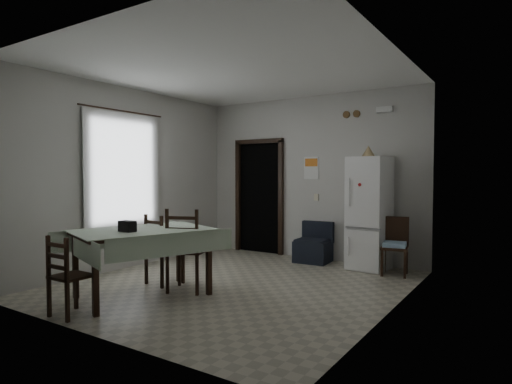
{
  "coord_description": "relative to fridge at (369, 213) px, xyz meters",
  "views": [
    {
      "loc": [
        3.4,
        -4.71,
        1.51
      ],
      "look_at": [
        0.0,
        0.5,
        1.25
      ],
      "focal_mm": 30.0,
      "sensor_mm": 36.0,
      "label": 1
    }
  ],
  "objects": [
    {
      "name": "ground",
      "position": [
        -1.21,
        -1.93,
        -0.89
      ],
      "size": [
        4.5,
        4.5,
        0.0
      ],
      "primitive_type": "plane",
      "color": "#A69F88",
      "rests_on": "ground"
    },
    {
      "name": "ceiling",
      "position": [
        -1.21,
        -1.93,
        2.01
      ],
      "size": [
        4.2,
        4.5,
        0.02
      ],
      "primitive_type": null,
      "color": "white",
      "rests_on": "ground"
    },
    {
      "name": "wall_back",
      "position": [
        -1.21,
        0.32,
        0.56
      ],
      "size": [
        4.2,
        0.02,
        2.9
      ],
      "primitive_type": null,
      "color": "beige",
      "rests_on": "ground"
    },
    {
      "name": "wall_front",
      "position": [
        -1.21,
        -4.18,
        0.56
      ],
      "size": [
        4.2,
        0.02,
        2.9
      ],
      "primitive_type": null,
      "color": "beige",
      "rests_on": "ground"
    },
    {
      "name": "wall_left",
      "position": [
        -3.31,
        -1.93,
        0.56
      ],
      "size": [
        0.02,
        4.5,
        2.9
      ],
      "primitive_type": null,
      "color": "beige",
      "rests_on": "ground"
    },
    {
      "name": "wall_right",
      "position": [
        0.89,
        -1.93,
        0.56
      ],
      "size": [
        0.02,
        4.5,
        2.9
      ],
      "primitive_type": null,
      "color": "beige",
      "rests_on": "ground"
    },
    {
      "name": "doorway",
      "position": [
        -2.26,
        0.52,
        0.17
      ],
      "size": [
        1.06,
        0.52,
        2.22
      ],
      "color": "black",
      "rests_on": "ground"
    },
    {
      "name": "window_recess",
      "position": [
        -3.36,
        -2.13,
        0.66
      ],
      "size": [
        0.1,
        1.2,
        1.6
      ],
      "primitive_type": "cube",
      "color": "silver",
      "rests_on": "ground"
    },
    {
      "name": "curtain",
      "position": [
        -3.25,
        -2.13,
        0.66
      ],
      "size": [
        0.02,
        1.45,
        1.85
      ],
      "primitive_type": "cube",
      "color": "beige",
      "rests_on": "ground"
    },
    {
      "name": "curtain_rod",
      "position": [
        -3.24,
        -2.13,
        1.61
      ],
      "size": [
        0.02,
        1.6,
        0.02
      ],
      "primitive_type": "cylinder",
      "rotation": [
        1.57,
        0.0,
        0.0
      ],
      "color": "black",
      "rests_on": "ground"
    },
    {
      "name": "calendar",
      "position": [
        -1.16,
        0.31,
        0.73
      ],
      "size": [
        0.28,
        0.02,
        0.4
      ],
      "primitive_type": "cube",
      "color": "white",
      "rests_on": "ground"
    },
    {
      "name": "calendar_image",
      "position": [
        -1.16,
        0.3,
        0.83
      ],
      "size": [
        0.24,
        0.01,
        0.14
      ],
      "primitive_type": "cube",
      "color": "orange",
      "rests_on": "ground"
    },
    {
      "name": "light_switch",
      "position": [
        -1.06,
        0.31,
        0.21
      ],
      "size": [
        0.08,
        0.02,
        0.12
      ],
      "primitive_type": "cube",
      "color": "beige",
      "rests_on": "ground"
    },
    {
      "name": "vent_left",
      "position": [
        -0.51,
        0.3,
        1.63
      ],
      "size": [
        0.12,
        0.03,
        0.12
      ],
      "primitive_type": "cylinder",
      "rotation": [
        1.57,
        0.0,
        0.0
      ],
      "color": "brown",
      "rests_on": "ground"
    },
    {
      "name": "vent_right",
      "position": [
        -0.33,
        0.3,
        1.63
      ],
      "size": [
        0.12,
        0.03,
        0.12
      ],
      "primitive_type": "cylinder",
      "rotation": [
        1.57,
        0.0,
        0.0
      ],
      "color": "brown",
      "rests_on": "ground"
    },
    {
      "name": "emergency_light",
      "position": [
        0.14,
        0.28,
        1.66
      ],
      "size": [
        0.25,
        0.07,
        0.09
      ],
      "primitive_type": "cube",
      "color": "white",
      "rests_on": "ground"
    },
    {
      "name": "fridge",
      "position": [
        0.0,
        0.0,
        0.0
      ],
      "size": [
        0.63,
        0.63,
        1.78
      ],
      "primitive_type": null,
      "rotation": [
        0.0,
        0.0,
        -0.09
      ],
      "color": "white",
      "rests_on": "ground"
    },
    {
      "name": "tan_cone",
      "position": [
        -0.02,
        -0.02,
        0.98
      ],
      "size": [
        0.22,
        0.22,
        0.17
      ],
      "primitive_type": "cone",
      "rotation": [
        0.0,
        0.0,
        0.05
      ],
      "color": "tan",
      "rests_on": "fridge"
    },
    {
      "name": "navy_seat",
      "position": [
        -0.98,
        0.0,
        -0.55
      ],
      "size": [
        0.6,
        0.58,
        0.68
      ],
      "primitive_type": null,
      "rotation": [
        0.0,
        0.0,
        0.06
      ],
      "color": "black",
      "rests_on": "ground"
    },
    {
      "name": "corner_chair",
      "position": [
        0.46,
        -0.2,
        -0.46
      ],
      "size": [
        0.43,
        0.43,
        0.86
      ],
      "primitive_type": null,
      "rotation": [
        0.0,
        0.0,
        0.17
      ],
      "color": "black",
      "rests_on": "ground"
    },
    {
      "name": "dining_table",
      "position": [
        -1.83,
        -3.03,
        -0.48
      ],
      "size": [
        1.53,
        1.86,
        0.83
      ],
      "primitive_type": null,
      "rotation": [
        0.0,
        0.0,
        -0.36
      ],
      "color": "#B3C8AB",
      "rests_on": "ground"
    },
    {
      "name": "black_bag",
      "position": [
        -1.83,
        -3.27,
        0.0
      ],
      "size": [
        0.2,
        0.12,
        0.13
      ],
      "primitive_type": "cube",
      "rotation": [
        0.0,
        0.0,
        -0.01
      ],
      "color": "black",
      "rests_on": "dining_table"
    },
    {
      "name": "dining_chair_far_left",
      "position": [
        -2.06,
        -2.44,
        -0.41
      ],
      "size": [
        0.47,
        0.47,
        0.96
      ],
      "primitive_type": null,
      "rotation": [
        0.0,
        0.0,
        3.0
      ],
      "color": "black",
      "rests_on": "ground"
    },
    {
      "name": "dining_chair_far_right",
      "position": [
        -1.56,
        -2.52,
        -0.35
      ],
      "size": [
        0.59,
        0.59,
        1.07
      ],
      "primitive_type": null,
      "rotation": [
        0.0,
        0.0,
        3.51
      ],
      "color": "black",
      "rests_on": "ground"
    },
    {
      "name": "dining_chair_near_head",
      "position": [
        -1.93,
        -3.93,
        -0.46
      ],
      "size": [
        0.38,
        0.38,
        0.87
      ],
      "primitive_type": null,
      "rotation": [
        0.0,
        0.0,
        3.15
      ],
      "color": "black",
      "rests_on": "ground"
    }
  ]
}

